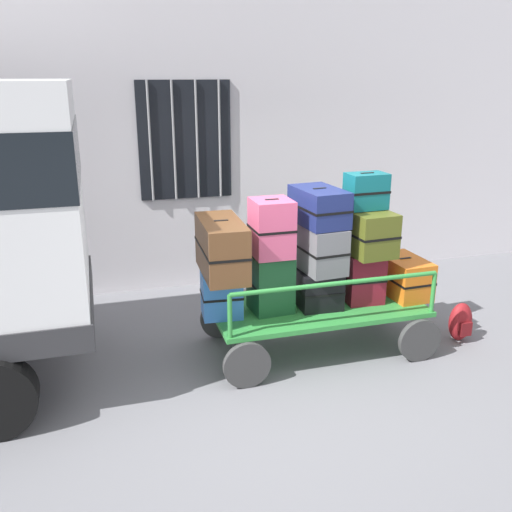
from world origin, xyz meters
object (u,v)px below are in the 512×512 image
at_px(luggage_cart, 316,314).
at_px(suitcase_midright_middle, 366,231).
at_px(suitcase_midleft_bottom, 271,283).
at_px(suitcase_center_bottom, 317,287).
at_px(suitcase_left_middle, 222,248).
at_px(suitcase_center_middle, 318,247).
at_px(suitcase_midleft_middle, 272,228).
at_px(suitcase_midright_bottom, 361,275).
at_px(suitcase_midright_top, 366,191).
at_px(backpack, 461,322).
at_px(suitcase_right_bottom, 404,277).
at_px(suitcase_left_bottom, 221,294).
at_px(suitcase_center_top, 319,206).

bearing_deg(luggage_cart, suitcase_midright_middle, -1.91).
bearing_deg(suitcase_midleft_bottom, suitcase_center_bottom, 0.51).
bearing_deg(suitcase_left_middle, suitcase_center_middle, 2.27).
bearing_deg(suitcase_midright_middle, suitcase_midleft_middle, 179.46).
bearing_deg(suitcase_center_bottom, suitcase_midleft_middle, -177.41).
relative_size(suitcase_midright_bottom, suitcase_midright_top, 1.27).
relative_size(suitcase_midright_middle, backpack, 1.58).
xyz_separation_m(suitcase_midleft_middle, suitcase_right_bottom, (1.53, 0.02, -0.67)).
xyz_separation_m(suitcase_left_bottom, suitcase_right_bottom, (2.03, -0.01, -0.02)).
distance_m(suitcase_midright_middle, suitcase_midright_top, 0.42).
bearing_deg(suitcase_midright_top, suitcase_midleft_middle, -178.07).
xyz_separation_m(suitcase_midright_top, backpack, (1.10, -0.29, -1.47)).
height_order(suitcase_center_top, suitcase_midright_bottom, suitcase_center_top).
bearing_deg(suitcase_midright_bottom, luggage_cart, -177.38).
height_order(suitcase_left_bottom, suitcase_midright_top, suitcase_midright_top).
distance_m(suitcase_left_middle, suitcase_midright_top, 1.59).
xyz_separation_m(suitcase_midleft_middle, backpack, (2.11, -0.26, -1.17)).
bearing_deg(luggage_cart, suitcase_midleft_middle, -179.17).
bearing_deg(suitcase_right_bottom, luggage_cart, -179.45).
bearing_deg(suitcase_center_middle, luggage_cart, -90.00).
height_order(suitcase_midleft_bottom, suitcase_center_middle, suitcase_center_middle).
relative_size(suitcase_midleft_middle, backpack, 1.30).
bearing_deg(suitcase_center_bottom, luggage_cart, -90.00).
distance_m(suitcase_left_middle, suitcase_center_middle, 1.02).
distance_m(suitcase_center_bottom, suitcase_midright_bottom, 0.51).
xyz_separation_m(suitcase_right_bottom, backpack, (0.59, -0.28, -0.50)).
distance_m(suitcase_center_middle, suitcase_right_bottom, 1.10).
bearing_deg(suitcase_midleft_bottom, suitcase_right_bottom, -0.05).
relative_size(suitcase_center_bottom, suitcase_midright_top, 1.25).
distance_m(suitcase_center_middle, suitcase_center_top, 0.42).
bearing_deg(suitcase_midleft_bottom, suitcase_midleft_middle, -90.00).
xyz_separation_m(suitcase_midleft_middle, suitcase_midright_middle, (1.02, -0.01, -0.11)).
bearing_deg(suitcase_midleft_bottom, suitcase_midright_middle, -1.58).
height_order(suitcase_midleft_bottom, suitcase_center_top, suitcase_center_top).
bearing_deg(luggage_cart, suitcase_midright_bottom, 2.62).
bearing_deg(suitcase_center_top, suitcase_midright_bottom, -1.24).
distance_m(suitcase_left_middle, suitcase_midright_middle, 1.53).
relative_size(suitcase_center_top, suitcase_midright_top, 1.65).
xyz_separation_m(luggage_cart, suitcase_midleft_bottom, (-0.51, 0.01, 0.40)).
distance_m(suitcase_left_bottom, suitcase_center_top, 1.31).
relative_size(suitcase_midleft_middle, suitcase_midright_middle, 0.82).
bearing_deg(suitcase_left_bottom, suitcase_midright_middle, -1.41).
relative_size(suitcase_center_middle, backpack, 1.58).
height_order(suitcase_left_bottom, suitcase_midleft_middle, suitcase_midleft_middle).
xyz_separation_m(luggage_cart, suitcase_midleft_middle, (-0.51, -0.01, 0.98)).
distance_m(suitcase_left_bottom, suitcase_midright_bottom, 1.53).
bearing_deg(suitcase_right_bottom, suitcase_center_top, 178.62).
bearing_deg(suitcase_center_bottom, suitcase_center_top, 90.00).
xyz_separation_m(suitcase_midleft_middle, suitcase_center_top, (0.51, 0.04, 0.17)).
xyz_separation_m(suitcase_center_top, backpack, (1.60, -0.30, -1.34)).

